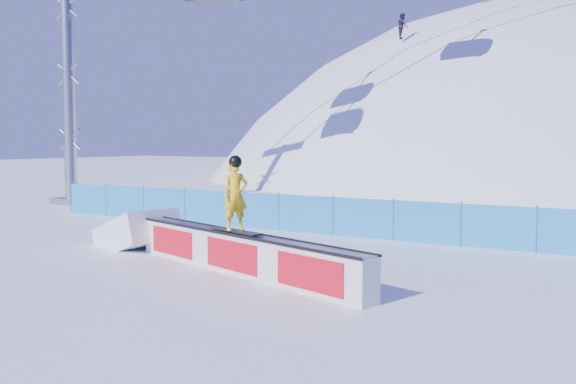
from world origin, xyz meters
The scene contains 6 objects.
ground centered at (0.00, 0.00, 0.00)m, with size 160.00×160.00×0.00m, color white.
safety_fence centered at (0.00, 4.50, 0.60)m, with size 22.05×0.05×1.30m.
rail_box centered at (1.92, -1.71, 0.46)m, with size 7.50×2.85×0.92m.
snow_ramp centered at (-2.67, -0.25, 0.00)m, with size 2.31×1.54×0.87m, color white, non-canonical shape.
snowboarder centered at (1.75, -1.66, 1.76)m, with size 1.64×0.77×1.70m.
distant_skiers centered at (2.78, 29.43, 10.69)m, with size 20.10×8.75×8.04m.
Camera 1 is at (10.12, -13.11, 2.94)m, focal length 40.00 mm.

